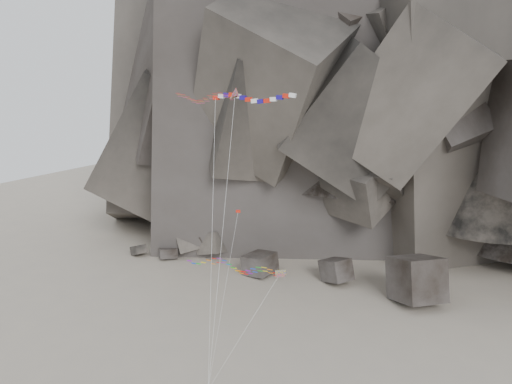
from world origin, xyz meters
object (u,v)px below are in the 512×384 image
at_px(banner_kite, 252,99).
at_px(parafoil_kite, 230,265).
at_px(pennant_kite, 231,249).
at_px(delta_kite, 202,97).

height_order(banner_kite, parafoil_kite, banner_kite).
relative_size(banner_kite, parafoil_kite, 2.43).
xyz_separation_m(banner_kite, pennant_kite, (-0.46, -4.84, -17.02)).
distance_m(parafoil_kite, pennant_kite, 1.87).
bearing_deg(parafoil_kite, banner_kite, 66.23).
relative_size(delta_kite, parafoil_kite, 2.49).
bearing_deg(delta_kite, pennant_kite, -1.23).
distance_m(banner_kite, parafoil_kite, 19.45).
relative_size(banner_kite, pennant_kite, 1.74).
xyz_separation_m(delta_kite, parafoil_kite, (4.96, -3.33, -18.77)).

